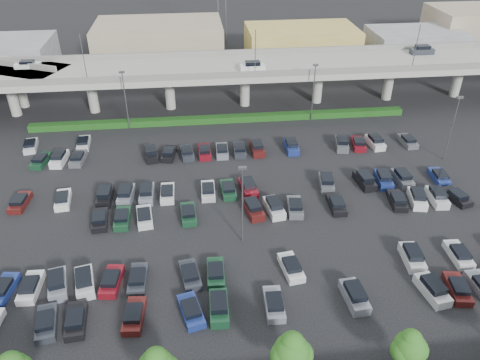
% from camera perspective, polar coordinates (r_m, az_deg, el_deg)
% --- Properties ---
extents(ground, '(280.00, 280.00, 0.00)m').
position_cam_1_polar(ground, '(62.26, -0.55, -2.77)').
color(ground, black).
extents(overpass, '(150.00, 13.00, 15.80)m').
position_cam_1_polar(overpass, '(87.66, -2.85, 13.16)').
color(overpass, '#989890').
rests_on(overpass, ground).
extents(hedge, '(66.00, 1.60, 1.10)m').
position_cam_1_polar(hedge, '(83.61, -2.29, 7.43)').
color(hedge, '#133E12').
rests_on(hedge, ground).
extents(tree_row, '(65.07, 3.66, 5.94)m').
position_cam_1_polar(tree_row, '(40.77, 4.46, -20.34)').
color(tree_row, '#332316').
rests_on(tree_row, ground).
extents(parked_cars, '(63.09, 41.67, 1.67)m').
position_cam_1_polar(parked_cars, '(59.84, -1.02, -3.68)').
color(parked_cars, '#54555B').
rests_on(parked_cars, ground).
extents(light_poles, '(66.90, 48.38, 10.30)m').
position_cam_1_polar(light_poles, '(60.41, -4.68, 2.93)').
color(light_poles, '#4E4E53').
rests_on(light_poles, ground).
extents(distant_buildings, '(138.00, 24.00, 9.00)m').
position_cam_1_polar(distant_buildings, '(118.19, 2.53, 16.67)').
color(distant_buildings, slate).
rests_on(distant_buildings, ground).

